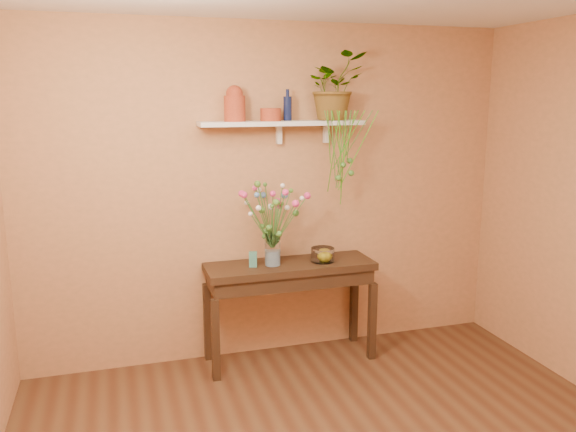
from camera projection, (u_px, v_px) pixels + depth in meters
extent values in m
cube|color=tan|center=(272.00, 193.00, 4.75)|extent=(4.00, 0.04, 2.70)
cube|color=#311F11|center=(290.00, 267.00, 4.67)|extent=(1.35, 0.43, 0.06)
cube|color=#311F11|center=(290.00, 277.00, 4.68)|extent=(1.29, 0.40, 0.12)
cube|color=#311F11|center=(216.00, 340.00, 4.40)|extent=(0.06, 0.06, 0.65)
cube|color=#311F11|center=(372.00, 321.00, 4.77)|extent=(0.06, 0.06, 0.65)
cube|color=#311F11|center=(208.00, 322.00, 4.75)|extent=(0.06, 0.06, 0.65)
cube|color=#311F11|center=(354.00, 306.00, 5.12)|extent=(0.06, 0.06, 0.65)
cube|color=white|center=(282.00, 123.00, 4.53)|extent=(1.30, 0.24, 0.04)
cube|color=white|center=(279.00, 134.00, 4.64)|extent=(0.04, 0.05, 0.15)
cube|color=white|center=(326.00, 133.00, 4.75)|extent=(0.04, 0.05, 0.15)
cylinder|color=#AB3B21|center=(235.00, 109.00, 4.39)|extent=(0.16, 0.16, 0.19)
sphere|color=#AB3B21|center=(234.00, 94.00, 4.37)|extent=(0.13, 0.13, 0.13)
cylinder|color=#AB3B21|center=(271.00, 115.00, 4.48)|extent=(0.19, 0.19, 0.10)
cylinder|color=#0F173B|center=(288.00, 109.00, 4.53)|extent=(0.08, 0.08, 0.19)
cylinder|color=#0F173B|center=(288.00, 93.00, 4.51)|extent=(0.03, 0.03, 0.06)
imported|color=#41782A|center=(334.00, 86.00, 4.61)|extent=(0.56, 0.51, 0.53)
cylinder|color=#41782A|center=(341.00, 150.00, 4.57)|extent=(0.02, 0.15, 0.62)
cylinder|color=#3E981B|center=(358.00, 151.00, 4.57)|extent=(0.25, 0.20, 0.64)
cylinder|color=#3E981B|center=(337.00, 137.00, 4.59)|extent=(0.13, 0.08, 0.42)
cylinder|color=#41782A|center=(346.00, 133.00, 4.60)|extent=(0.06, 0.07, 0.36)
cylinder|color=#3E981B|center=(349.00, 132.00, 4.60)|extent=(0.10, 0.12, 0.35)
cylinder|color=#3E981B|center=(343.00, 159.00, 4.58)|extent=(0.04, 0.17, 0.76)
cylinder|color=#41782A|center=(333.00, 147.00, 4.56)|extent=(0.18, 0.06, 0.57)
cylinder|color=#3E981B|center=(346.00, 150.00, 4.54)|extent=(0.07, 0.18, 0.61)
cylinder|color=#3E981B|center=(329.00, 138.00, 4.55)|extent=(0.10, 0.16, 0.42)
cylinder|color=#41782A|center=(333.00, 147.00, 4.53)|extent=(0.09, 0.10, 0.56)
cylinder|color=#3E981B|center=(333.00, 154.00, 4.48)|extent=(0.06, 0.37, 0.65)
cylinder|color=#3E981B|center=(340.00, 156.00, 4.54)|extent=(0.11, 0.18, 0.69)
cylinder|color=#41782A|center=(359.00, 134.00, 4.60)|extent=(0.19, 0.11, 0.37)
cylinder|color=#3E981B|center=(349.00, 140.00, 4.59)|extent=(0.22, 0.13, 0.47)
cylinder|color=#3E981B|center=(342.00, 133.00, 4.56)|extent=(0.16, 0.16, 0.36)
cylinder|color=#41782A|center=(349.00, 137.00, 4.56)|extent=(0.04, 0.15, 0.41)
sphere|color=#41782A|center=(343.00, 165.00, 4.59)|extent=(0.05, 0.05, 0.05)
sphere|color=#41782A|center=(339.00, 178.00, 4.61)|extent=(0.05, 0.05, 0.05)
sphere|color=#41782A|center=(350.00, 161.00, 4.65)|extent=(0.05, 0.05, 0.05)
sphere|color=#41782A|center=(351.00, 173.00, 4.60)|extent=(0.05, 0.05, 0.05)
cylinder|color=white|center=(273.00, 249.00, 4.58)|extent=(0.12, 0.12, 0.26)
cylinder|color=silver|center=(273.00, 258.00, 4.59)|extent=(0.11, 0.11, 0.12)
cylinder|color=#386B28|center=(274.00, 225.00, 4.45)|extent=(0.03, 0.18, 0.39)
sphere|color=#619537|center=(276.00, 202.00, 4.33)|extent=(0.05, 0.05, 0.05)
cylinder|color=#386B28|center=(279.00, 220.00, 4.44)|extent=(0.05, 0.21, 0.47)
sphere|color=#DC3476|center=(285.00, 192.00, 4.31)|extent=(0.05, 0.05, 0.05)
cylinder|color=#386B28|center=(284.00, 226.00, 4.42)|extent=(0.10, 0.28, 0.40)
sphere|color=#DC3476|center=(296.00, 204.00, 4.27)|extent=(0.05, 0.05, 0.05)
cylinder|color=#386B28|center=(278.00, 217.00, 4.49)|extent=(0.06, 0.11, 0.50)
sphere|color=white|center=(283.00, 186.00, 4.40)|extent=(0.03, 0.03, 0.03)
cylinder|color=#386B28|center=(279.00, 221.00, 4.53)|extent=(0.09, 0.05, 0.42)
sphere|color=#5682BD|center=(285.00, 195.00, 4.48)|extent=(0.06, 0.06, 0.06)
cylinder|color=#386B28|center=(287.00, 223.00, 4.50)|extent=(0.20, 0.15, 0.41)
sphere|color=white|center=(302.00, 198.00, 4.42)|extent=(0.04, 0.04, 0.04)
cylinder|color=#386B28|center=(284.00, 230.00, 4.57)|extent=(0.19, 0.02, 0.27)
sphere|color=#41782A|center=(296.00, 213.00, 4.56)|extent=(0.05, 0.05, 0.05)
cylinder|color=#386B28|center=(290.00, 222.00, 4.54)|extent=(0.27, 0.08, 0.41)
sphere|color=#DC3476|center=(307.00, 196.00, 4.51)|extent=(0.06, 0.06, 0.06)
cylinder|color=#386B28|center=(280.00, 227.00, 4.59)|extent=(0.14, 0.06, 0.30)
sphere|color=white|center=(287.00, 208.00, 4.60)|extent=(0.04, 0.04, 0.04)
cylinder|color=#386B28|center=(282.00, 218.00, 4.63)|extent=(0.20, 0.16, 0.42)
sphere|color=#619537|center=(291.00, 191.00, 4.68)|extent=(0.04, 0.04, 0.04)
cylinder|color=#386B28|center=(277.00, 225.00, 4.61)|extent=(0.11, 0.12, 0.32)
sphere|color=#619537|center=(282.00, 204.00, 4.64)|extent=(0.03, 0.03, 0.03)
cylinder|color=#386B28|center=(276.00, 227.00, 4.62)|extent=(0.09, 0.14, 0.30)
sphere|color=#DC3476|center=(279.00, 207.00, 4.66)|extent=(0.04, 0.04, 0.04)
cylinder|color=#386B28|center=(275.00, 224.00, 4.59)|extent=(0.08, 0.10, 0.35)
sphere|color=#DC3476|center=(278.00, 202.00, 4.61)|extent=(0.06, 0.06, 0.06)
cylinder|color=#386B28|center=(272.00, 227.00, 4.60)|extent=(0.02, 0.11, 0.30)
sphere|color=white|center=(271.00, 207.00, 4.62)|extent=(0.05, 0.05, 0.05)
cylinder|color=#386B28|center=(268.00, 221.00, 4.62)|extent=(0.03, 0.19, 0.39)
sphere|color=#5682BD|center=(263.00, 195.00, 4.67)|extent=(0.05, 0.05, 0.05)
cylinder|color=#386B28|center=(266.00, 218.00, 4.59)|extent=(0.07, 0.16, 0.44)
sphere|color=white|center=(259.00, 190.00, 4.61)|extent=(0.04, 0.04, 0.04)
cylinder|color=#386B28|center=(269.00, 216.00, 4.57)|extent=(0.04, 0.11, 0.48)
sphere|color=#41782A|center=(265.00, 184.00, 4.56)|extent=(0.03, 0.03, 0.03)
cylinder|color=#386B28|center=(264.00, 217.00, 4.60)|extent=(0.10, 0.19, 0.45)
sphere|color=#DC3476|center=(255.00, 188.00, 4.63)|extent=(0.04, 0.04, 0.04)
cylinder|color=#386B28|center=(259.00, 225.00, 4.60)|extent=(0.16, 0.19, 0.34)
sphere|color=white|center=(247.00, 203.00, 4.63)|extent=(0.04, 0.04, 0.04)
cylinder|color=#386B28|center=(265.00, 216.00, 4.54)|extent=(0.11, 0.08, 0.50)
sphere|color=#619537|center=(257.00, 184.00, 4.51)|extent=(0.05, 0.05, 0.05)
cylinder|color=#386B28|center=(267.00, 229.00, 4.53)|extent=(0.09, 0.01, 0.30)
sphere|color=#619537|center=(262.00, 210.00, 4.49)|extent=(0.05, 0.05, 0.05)
cylinder|color=#386B28|center=(257.00, 221.00, 4.52)|extent=(0.24, 0.04, 0.43)
sphere|color=#DC3476|center=(242.00, 194.00, 4.46)|extent=(0.05, 0.05, 0.05)
cylinder|color=#386B28|center=(259.00, 221.00, 4.49)|extent=(0.23, 0.03, 0.43)
sphere|color=#DC3476|center=(244.00, 195.00, 4.40)|extent=(0.05, 0.05, 0.05)
cylinder|color=#386B28|center=(262.00, 231.00, 4.49)|extent=(0.20, 0.08, 0.29)
sphere|color=white|center=(250.00, 214.00, 4.40)|extent=(0.03, 0.03, 0.03)
cylinder|color=#386B28|center=(265.00, 222.00, 4.47)|extent=(0.15, 0.09, 0.44)
sphere|color=#5682BD|center=(257.00, 195.00, 4.37)|extent=(0.04, 0.04, 0.04)
cylinder|color=#386B28|center=(266.00, 228.00, 4.47)|extent=(0.14, 0.12, 0.34)
sphere|color=white|center=(258.00, 208.00, 4.37)|extent=(0.04, 0.04, 0.04)
cylinder|color=#386B28|center=(272.00, 227.00, 4.50)|extent=(0.03, 0.09, 0.34)
sphere|color=#41782A|center=(272.00, 206.00, 4.42)|extent=(0.04, 0.04, 0.04)
cylinder|color=#386B28|center=(273.00, 221.00, 4.47)|extent=(0.03, 0.12, 0.44)
sphere|color=#DC3476|center=(273.00, 194.00, 4.37)|extent=(0.05, 0.05, 0.05)
sphere|color=#41782A|center=(268.00, 236.00, 4.61)|extent=(0.05, 0.05, 0.05)
sphere|color=#41782A|center=(279.00, 234.00, 4.43)|extent=(0.05, 0.05, 0.05)
sphere|color=#41782A|center=(262.00, 227.00, 4.60)|extent=(0.05, 0.05, 0.05)
sphere|color=#41782A|center=(265.00, 236.00, 4.57)|extent=(0.05, 0.05, 0.05)
sphere|color=#41782A|center=(269.00, 228.00, 4.47)|extent=(0.05, 0.05, 0.05)
sphere|color=#41782A|center=(266.00, 231.00, 4.56)|extent=(0.05, 0.05, 0.05)
cylinder|color=white|center=(323.00, 255.00, 4.70)|extent=(0.19, 0.19, 0.11)
cylinder|color=white|center=(323.00, 261.00, 4.71)|extent=(0.18, 0.18, 0.01)
sphere|color=yellow|center=(324.00, 256.00, 4.69)|extent=(0.09, 0.09, 0.09)
cube|color=#336583|center=(253.00, 259.00, 4.55)|extent=(0.07, 0.06, 0.12)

